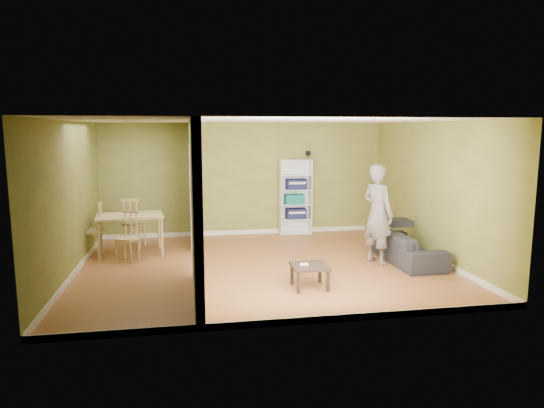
% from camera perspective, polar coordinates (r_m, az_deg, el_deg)
% --- Properties ---
extents(room_shell, '(6.50, 6.50, 6.50)m').
position_cam_1_polar(room_shell, '(8.61, -1.08, 1.08)').
color(room_shell, '#AC532E').
rests_on(room_shell, ground).
extents(partition, '(0.22, 5.50, 2.60)m').
position_cam_1_polar(partition, '(8.51, -9.10, 0.88)').
color(partition, '#9A9B45').
rests_on(partition, ground).
extents(wall_speaker, '(0.10, 0.10, 0.10)m').
position_cam_1_polar(wall_speaker, '(11.48, 4.27, 5.99)').
color(wall_speaker, black).
rests_on(wall_speaker, room_shell).
extents(sofa, '(1.94, 0.84, 0.74)m').
position_cam_1_polar(sofa, '(9.43, 15.56, -4.32)').
color(sofa, black).
rests_on(sofa, ground).
extents(person, '(0.97, 0.88, 2.16)m').
position_cam_1_polar(person, '(9.03, 12.36, -0.17)').
color(person, slate).
rests_on(person, ground).
extents(bookshelf, '(0.75, 0.33, 1.77)m').
position_cam_1_polar(bookshelf, '(11.41, 2.71, 0.87)').
color(bookshelf, white).
rests_on(bookshelf, ground).
extents(paper_box_navy_a, '(0.46, 0.30, 0.23)m').
position_cam_1_polar(paper_box_navy_a, '(11.43, 2.81, -1.11)').
color(paper_box_navy_a, navy).
rests_on(paper_box_navy_a, bookshelf).
extents(paper_box_teal, '(0.44, 0.29, 0.22)m').
position_cam_1_polar(paper_box_teal, '(11.37, 2.63, 0.58)').
color(paper_box_teal, '#0A5D49').
rests_on(paper_box_teal, bookshelf).
extents(paper_box_navy_b, '(0.46, 0.30, 0.24)m').
position_cam_1_polar(paper_box_navy_b, '(11.33, 2.87, 2.35)').
color(paper_box_navy_b, navy).
rests_on(paper_box_navy_b, bookshelf).
extents(coffee_table, '(0.55, 0.55, 0.37)m').
position_cam_1_polar(coffee_table, '(7.61, 4.45, -7.55)').
color(coffee_table, black).
rests_on(coffee_table, ground).
extents(game_controller, '(0.13, 0.04, 0.03)m').
position_cam_1_polar(game_controller, '(7.59, 3.80, -7.07)').
color(game_controller, white).
rests_on(game_controller, coffee_table).
extents(dining_table, '(1.26, 0.84, 0.79)m').
position_cam_1_polar(dining_table, '(9.95, -16.39, -1.67)').
color(dining_table, '#D8B27B').
rests_on(dining_table, ground).
extents(chair_left, '(0.50, 0.50, 1.05)m').
position_cam_1_polar(chair_left, '(10.08, -20.54, -2.81)').
color(chair_left, '#DAB78B').
rests_on(chair_left, ground).
extents(chair_near, '(0.57, 0.57, 0.95)m').
position_cam_1_polar(chair_near, '(9.43, -16.70, -3.71)').
color(chair_near, tan).
rests_on(chair_near, ground).
extents(chair_far, '(0.58, 0.58, 1.05)m').
position_cam_1_polar(chair_far, '(10.56, -15.96, -2.07)').
color(chair_far, tan).
rests_on(chair_far, ground).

